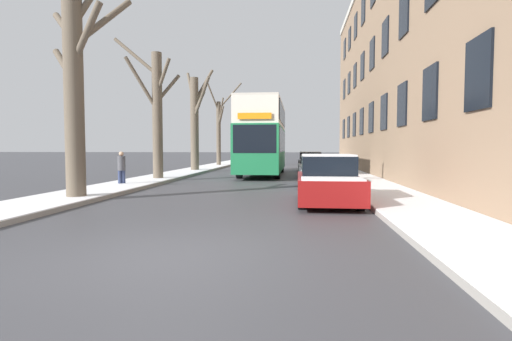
{
  "coord_description": "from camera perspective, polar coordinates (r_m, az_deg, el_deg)",
  "views": [
    {
      "loc": [
        2.2,
        -6.13,
        1.74
      ],
      "look_at": [
        0.06,
        14.37,
        0.58
      ],
      "focal_mm": 28.0,
      "sensor_mm": 36.0,
      "label": 1
    }
  ],
  "objects": [
    {
      "name": "pedestrian_left_sidewalk",
      "position": [
        18.8,
        -18.66,
        0.41
      ],
      "size": [
        0.35,
        0.35,
        1.58
      ],
      "rotation": [
        0.0,
        0.0,
        0.55
      ],
      "color": "navy",
      "rests_on": "ground"
    },
    {
      "name": "sidewalk_left",
      "position": [
        59.64,
        -1.4,
        1.63
      ],
      "size": [
        2.39,
        130.0,
        0.16
      ],
      "color": "gray",
      "rests_on": "ground"
    },
    {
      "name": "sidewalk_right",
      "position": [
        59.24,
        9.07,
        1.58
      ],
      "size": [
        2.39,
        130.0,
        0.16
      ],
      "color": "gray",
      "rests_on": "ground"
    },
    {
      "name": "ground_plane",
      "position": [
        6.74,
        -13.61,
        -11.8
      ],
      "size": [
        320.0,
        320.0,
        0.0
      ],
      "primitive_type": "plane",
      "color": "#424247"
    },
    {
      "name": "double_decker_bus",
      "position": [
        25.69,
        1.0,
        5.14
      ],
      "size": [
        2.54,
        10.18,
        4.6
      ],
      "color": "#1E7A47",
      "rests_on": "ground"
    },
    {
      "name": "bare_tree_left_1",
      "position": [
        21.83,
        -14.09,
        8.31
      ],
      "size": [
        3.64,
        1.87,
        7.69
      ],
      "color": "brown",
      "rests_on": "ground"
    },
    {
      "name": "parked_car_0",
      "position": [
        12.74,
        10.2,
        -1.48
      ],
      "size": [
        1.87,
        4.36,
        1.54
      ],
      "color": "maroon",
      "rests_on": "ground"
    },
    {
      "name": "parked_car_1",
      "position": [
        18.68,
        8.85,
        -0.17
      ],
      "size": [
        1.74,
        4.13,
        1.4
      ],
      "color": "#474C56",
      "rests_on": "ground"
    },
    {
      "name": "parked_car_3",
      "position": [
        30.33,
        7.73,
        1.19
      ],
      "size": [
        1.81,
        4.24,
        1.47
      ],
      "color": "slate",
      "rests_on": "ground"
    },
    {
      "name": "terrace_facade_right",
      "position": [
        26.76,
        26.13,
        14.34
      ],
      "size": [
        9.1,
        36.53,
        14.08
      ],
      "color": "#8C7056",
      "rests_on": "ground"
    },
    {
      "name": "bare_tree_left_2",
      "position": [
        29.48,
        -8.66,
        7.3
      ],
      "size": [
        2.66,
        3.63,
        7.51
      ],
      "color": "brown",
      "rests_on": "ground"
    },
    {
      "name": "bare_tree_left_3",
      "position": [
        37.99,
        -5.29,
        6.03
      ],
      "size": [
        3.16,
        3.9,
        7.88
      ],
      "color": "brown",
      "rests_on": "ground"
    },
    {
      "name": "parked_car_2",
      "position": [
        24.02,
        8.2,
        0.54
      ],
      "size": [
        1.76,
        4.02,
        1.35
      ],
      "color": "#9EA3AD",
      "rests_on": "ground"
    },
    {
      "name": "bare_tree_left_0",
      "position": [
        14.51,
        -24.33,
        10.86
      ],
      "size": [
        2.58,
        2.29,
        7.93
      ],
      "color": "brown",
      "rests_on": "ground"
    }
  ]
}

